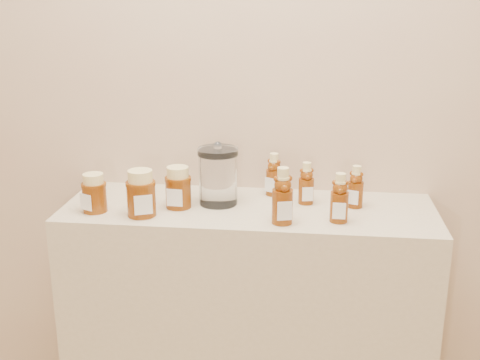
% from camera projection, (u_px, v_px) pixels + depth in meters
% --- Properties ---
extents(wall_back, '(3.50, 0.02, 2.70)m').
position_uv_depth(wall_back, '(255.00, 59.00, 2.00)').
color(wall_back, tan).
rests_on(wall_back, ground).
extents(display_table, '(1.20, 0.40, 0.90)m').
position_uv_depth(display_table, '(248.00, 329.00, 2.08)').
color(display_table, '#BDAC8A').
rests_on(display_table, ground).
extents(bear_bottle_back_left, '(0.07, 0.07, 0.17)m').
position_uv_depth(bear_bottle_back_left, '(274.00, 172.00, 2.03)').
color(bear_bottle_back_left, '#5D2607').
rests_on(bear_bottle_back_left, display_table).
extents(bear_bottle_back_mid, '(0.06, 0.06, 0.16)m').
position_uv_depth(bear_bottle_back_mid, '(306.00, 180.00, 1.95)').
color(bear_bottle_back_mid, '#5D2607').
rests_on(bear_bottle_back_mid, display_table).
extents(bear_bottle_back_right, '(0.07, 0.07, 0.16)m').
position_uv_depth(bear_bottle_back_right, '(356.00, 184.00, 1.92)').
color(bear_bottle_back_right, '#5D2607').
rests_on(bear_bottle_back_right, display_table).
extents(bear_bottle_front_left, '(0.08, 0.08, 0.20)m').
position_uv_depth(bear_bottle_front_left, '(283.00, 192.00, 1.78)').
color(bear_bottle_front_left, '#5D2607').
rests_on(bear_bottle_front_left, display_table).
extents(bear_bottle_front_right, '(0.06, 0.06, 0.17)m').
position_uv_depth(bear_bottle_front_right, '(340.00, 195.00, 1.80)').
color(bear_bottle_front_right, '#5D2607').
rests_on(bear_bottle_front_right, display_table).
extents(honey_jar_left, '(0.10, 0.10, 0.12)m').
position_uv_depth(honey_jar_left, '(94.00, 193.00, 1.89)').
color(honey_jar_left, '#5D2607').
rests_on(honey_jar_left, display_table).
extents(honey_jar_back, '(0.09, 0.09, 0.13)m').
position_uv_depth(honey_jar_back, '(178.00, 187.00, 1.92)').
color(honey_jar_back, '#5D2607').
rests_on(honey_jar_back, display_table).
extents(honey_jar_front, '(0.12, 0.12, 0.15)m').
position_uv_depth(honey_jar_front, '(141.00, 193.00, 1.85)').
color(honey_jar_front, '#5D2607').
rests_on(honey_jar_front, display_table).
extents(glass_canister, '(0.16, 0.16, 0.20)m').
position_uv_depth(glass_canister, '(218.00, 174.00, 1.94)').
color(glass_canister, white).
rests_on(glass_canister, display_table).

